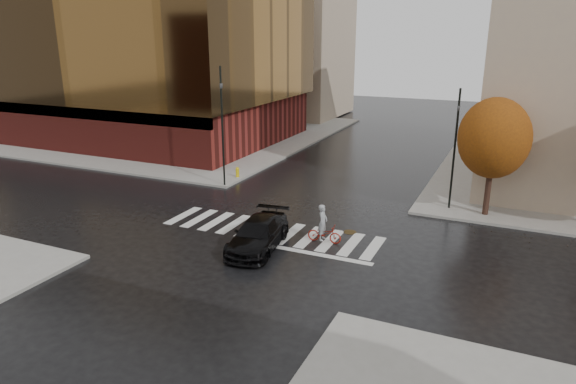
% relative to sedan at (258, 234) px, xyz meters
% --- Properties ---
extents(ground, '(120.00, 120.00, 0.00)m').
position_rel_sedan_xyz_m(ground, '(-0.50, 1.80, -0.72)').
color(ground, black).
rests_on(ground, ground).
extents(sidewalk_nw, '(30.00, 30.00, 0.15)m').
position_rel_sedan_xyz_m(sidewalk_nw, '(-21.50, 22.80, -0.64)').
color(sidewalk_nw, gray).
rests_on(sidewalk_nw, ground).
extents(crosswalk, '(12.00, 3.00, 0.01)m').
position_rel_sedan_xyz_m(crosswalk, '(-0.50, 2.30, -0.71)').
color(crosswalk, silver).
rests_on(crosswalk, ground).
extents(office_glass, '(27.00, 19.00, 16.00)m').
position_rel_sedan_xyz_m(office_glass, '(-22.50, 19.79, 7.56)').
color(office_glass, maroon).
rests_on(office_glass, sidewalk_nw).
extents(building_nw_far, '(14.00, 12.00, 20.00)m').
position_rel_sedan_xyz_m(building_nw_far, '(-16.50, 38.80, 9.43)').
color(building_nw_far, tan).
rests_on(building_nw_far, sidewalk_nw).
extents(tree_ne_a, '(3.80, 3.80, 6.50)m').
position_rel_sedan_xyz_m(tree_ne_a, '(9.50, 9.20, 3.74)').
color(tree_ne_a, black).
rests_on(tree_ne_a, sidewalk_ne).
extents(sedan, '(2.69, 5.17, 1.43)m').
position_rel_sedan_xyz_m(sedan, '(0.00, 0.00, 0.00)').
color(sedan, black).
rests_on(sedan, ground).
extents(cyclist, '(1.72, 0.68, 1.93)m').
position_rel_sedan_xyz_m(cyclist, '(2.56, 2.02, -0.06)').
color(cyclist, maroon).
rests_on(cyclist, ground).
extents(traffic_light_nw, '(0.22, 0.19, 7.74)m').
position_rel_sedan_xyz_m(traffic_light_nw, '(-6.80, 8.10, 3.89)').
color(traffic_light_nw, black).
rests_on(traffic_light_nw, sidewalk_nw).
extents(traffic_light_ne, '(0.15, 0.18, 6.85)m').
position_rel_sedan_xyz_m(traffic_light_ne, '(7.50, 9.49, 3.29)').
color(traffic_light_ne, black).
rests_on(traffic_light_ne, sidewalk_ne).
extents(fire_hydrant, '(0.25, 0.25, 0.71)m').
position_rel_sedan_xyz_m(fire_hydrant, '(-7.00, 10.17, -0.17)').
color(fire_hydrant, gold).
rests_on(fire_hydrant, sidewalk_nw).
extents(manhole, '(0.90, 0.90, 0.01)m').
position_rel_sedan_xyz_m(manhole, '(3.34, 3.80, -0.71)').
color(manhole, '#423217').
rests_on(manhole, ground).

